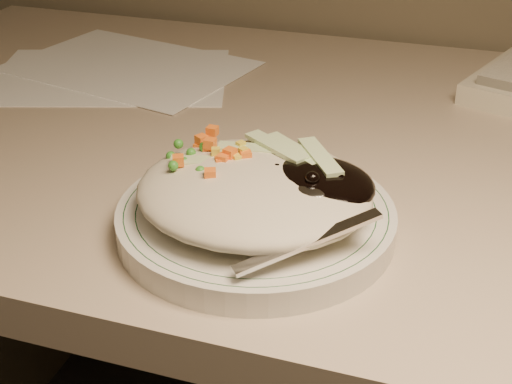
% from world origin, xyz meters
% --- Properties ---
extents(desk, '(1.40, 0.70, 0.74)m').
position_xyz_m(desk, '(0.00, 1.38, 0.54)').
color(desk, tan).
rests_on(desk, ground).
extents(plate, '(0.23, 0.23, 0.02)m').
position_xyz_m(plate, '(-0.07, 1.17, 0.75)').
color(plate, silver).
rests_on(plate, desk).
extents(plate_rim, '(0.22, 0.22, 0.00)m').
position_xyz_m(plate_rim, '(-0.07, 1.17, 0.76)').
color(plate_rim, '#144723').
rests_on(plate_rim, plate).
extents(meal, '(0.20, 0.19, 0.05)m').
position_xyz_m(meal, '(-0.07, 1.17, 0.78)').
color(meal, '#C1B69C').
rests_on(meal, plate).
extents(papers, '(0.35, 0.32, 0.00)m').
position_xyz_m(papers, '(-0.36, 1.49, 0.74)').
color(papers, white).
rests_on(papers, desk).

